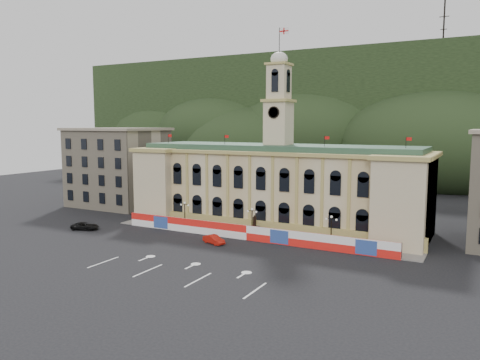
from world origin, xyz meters
The scene contains 13 objects.
ground centered at (0.00, 0.00, 0.00)m, with size 260.00×260.00×0.00m, color black.
lane_markings centered at (0.00, -5.00, 0.00)m, with size 26.00×10.00×0.02m, color white, non-canonical shape.
hill_ridge centered at (0.03, 121.99, 19.48)m, with size 230.00×80.00×64.00m.
city_hall centered at (0.00, 27.63, 7.85)m, with size 56.20×17.60×37.10m.
side_building_left centered at (-43.00, 30.93, 9.33)m, with size 21.00×17.00×18.60m.
hoarding_fence centered at (0.06, 15.07, 1.25)m, with size 50.00×0.44×2.50m.
pavement centered at (0.00, 17.75, 0.08)m, with size 56.00×5.50×0.16m, color slate.
statue centered at (0.00, 18.00, 1.19)m, with size 1.40×1.40×3.72m.
lamp_left centered at (-14.00, 17.00, 3.07)m, with size 1.96×0.44×5.15m.
lamp_center centered at (0.00, 17.00, 3.07)m, with size 1.96×0.44×5.15m.
lamp_right centered at (14.00, 17.00, 3.07)m, with size 1.96×0.44×5.15m.
red_sedan centered at (-3.60, 10.27, 0.70)m, with size 4.51×2.88×1.40m, color #B8170D.
black_suv centered at (-30.00, 7.75, 0.70)m, with size 5.49×3.82×1.39m, color black.
Camera 1 is at (35.42, -53.54, 19.40)m, focal length 35.00 mm.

